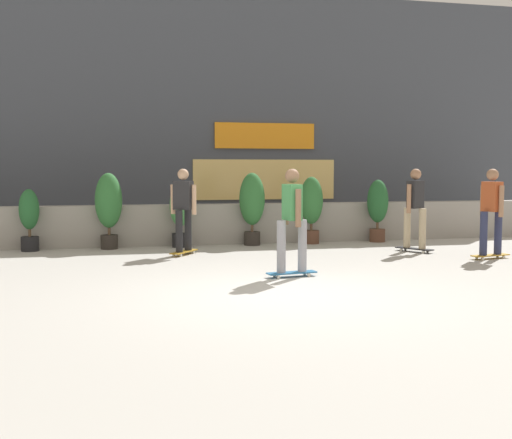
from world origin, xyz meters
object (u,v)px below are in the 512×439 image
Objects in this scene: potted_plant_4 at (311,205)px; potted_plant_2 at (180,211)px; skater_mid_plaza at (415,206)px; potted_plant_3 at (252,203)px; skater_far_left at (492,209)px; potted_plant_1 at (109,204)px; skater_by_wall_right at (183,207)px; skater_far_right at (292,217)px; potted_plant_0 at (29,217)px; potted_plant_5 at (378,206)px.

potted_plant_2 is at bearing 180.00° from potted_plant_4.
skater_mid_plaza is (4.58, -1.87, 0.16)m from potted_plant_2.
potted_plant_3 is 0.95× the size of skater_far_left.
potted_plant_1 is 0.95× the size of skater_by_wall_right.
skater_mid_plaza reaches higher than potted_plant_3.
skater_far_left is (5.52, -3.10, 0.16)m from potted_plant_2.
skater_far_right is (2.80, -4.23, -0.00)m from potted_plant_1.
potted_plant_2 is 0.90× the size of potted_plant_4.
skater_by_wall_right reaches higher than potted_plant_1.
potted_plant_1 reaches higher than potted_plant_3.
potted_plant_2 is 2.97m from potted_plant_4.
potted_plant_0 is 3.10m from potted_plant_2.
skater_mid_plaza reaches higher than potted_plant_4.
skater_by_wall_right is (-1.37, 2.94, 0.00)m from skater_far_right.
potted_plant_0 is at bearing 160.20° from skater_far_left.
skater_far_right is at bearing -56.50° from potted_plant_1.
skater_far_left is (3.93, -3.10, -0.00)m from potted_plant_3.
skater_mid_plaza is 1.00× the size of skater_far_right.
potted_plant_3 is 1.06× the size of potted_plant_4.
skater_by_wall_right reaches higher than potted_plant_4.
potted_plant_0 is 0.76× the size of skater_far_left.
potted_plant_5 is (1.61, 0.00, -0.05)m from potted_plant_4.
skater_by_wall_right is (-5.59, 1.81, 0.00)m from skater_far_left.
potted_plant_2 is at bearing 0.00° from potted_plant_0.
potted_plant_5 is 4.83m from skater_by_wall_right.
potted_plant_3 is at bearing 0.00° from potted_plant_2.
skater_by_wall_right reaches higher than potted_plant_0.
skater_far_left is at bearing -73.15° from potted_plant_5.
potted_plant_1 is 3.10m from potted_plant_3.
skater_mid_plaza is at bearing 127.17° from skater_far_left.
skater_mid_plaza is at bearing 35.77° from skater_far_right.
skater_mid_plaza and skater_by_wall_right have the same top height.
potted_plant_1 is 5.08m from skater_far_right.
skater_far_right is 1.00× the size of skater_by_wall_right.
potted_plant_3 is at bearing 141.68° from skater_far_left.
potted_plant_1 is 1.93m from skater_by_wall_right.
potted_plant_5 is (7.68, 0.00, 0.13)m from potted_plant_0.
skater_by_wall_right is at bearing 114.96° from skater_far_right.
potted_plant_0 is 6.07m from potted_plant_4.
skater_far_left is at bearing -29.34° from potted_plant_2.
potted_plant_1 is at bearing 162.95° from skater_mid_plaza.
potted_plant_4 is 0.89× the size of skater_far_right.
skater_mid_plaza is 4.69m from skater_by_wall_right.
potted_plant_1 reaches higher than potted_plant_5.
potted_plant_4 is 0.89× the size of skater_by_wall_right.
skater_far_left reaches higher than potted_plant_5.
skater_far_left is at bearing -50.59° from potted_plant_4.
potted_plant_2 is 0.81× the size of skater_far_right.
potted_plant_3 is at bearing 0.00° from potted_plant_0.
skater_by_wall_right is at bearing -23.12° from potted_plant_0.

